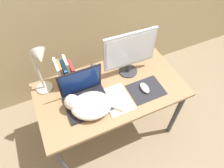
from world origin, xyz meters
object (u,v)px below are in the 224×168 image
at_px(desk_lamp, 40,64).
at_px(notepad, 117,100).
at_px(webcam, 93,66).
at_px(external_monitor, 130,52).
at_px(laptop, 85,97).
at_px(cat, 89,105).
at_px(computer_mouse, 145,88).
at_px(book_row, 66,73).

height_order(desk_lamp, notepad, desk_lamp).
distance_m(desk_lamp, webcam, 0.47).
height_order(external_monitor, notepad, external_monitor).
relative_size(laptop, desk_lamp, 0.75).
bearing_deg(notepad, desk_lamp, 144.76).
bearing_deg(cat, laptop, 87.28).
distance_m(external_monitor, computer_mouse, 0.31).
relative_size(desk_lamp, notepad, 1.60).
bearing_deg(cat, webcam, 64.14).
bearing_deg(laptop, webcam, 58.52).
bearing_deg(computer_mouse, external_monitor, 97.44).
bearing_deg(book_row, desk_lamp, -173.12).
xyz_separation_m(cat, webcam, (0.18, 0.36, -0.01)).
xyz_separation_m(notepad, webcam, (-0.05, 0.38, 0.04)).
distance_m(notepad, webcam, 0.38).
relative_size(computer_mouse, webcam, 1.47).
distance_m(laptop, book_row, 0.26).
bearing_deg(external_monitor, cat, -153.45).
height_order(external_monitor, book_row, external_monitor).
distance_m(laptop, webcam, 0.33).
height_order(computer_mouse, notepad, computer_mouse).
bearing_deg(computer_mouse, cat, 178.86).
distance_m(laptop, desk_lamp, 0.40).
xyz_separation_m(book_row, notepad, (0.30, -0.34, -0.10)).
height_order(laptop, desk_lamp, desk_lamp).
relative_size(book_row, notepad, 0.91).
bearing_deg(laptop, notepad, -22.81).
height_order(book_row, webcam, book_row).
bearing_deg(notepad, external_monitor, 46.94).
distance_m(cat, notepad, 0.23).
distance_m(computer_mouse, desk_lamp, 0.82).
bearing_deg(webcam, laptop, -121.48).
bearing_deg(laptop, computer_mouse, -11.01).
relative_size(external_monitor, webcam, 5.85).
xyz_separation_m(external_monitor, desk_lamp, (-0.67, 0.08, 0.07)).
bearing_deg(webcam, desk_lamp, -171.82).
bearing_deg(book_row, external_monitor, -11.31).
bearing_deg(computer_mouse, laptop, 168.99).
height_order(cat, book_row, book_row).
bearing_deg(notepad, computer_mouse, 0.44).
xyz_separation_m(cat, desk_lamp, (-0.22, 0.31, 0.24)).
height_order(computer_mouse, webcam, webcam).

